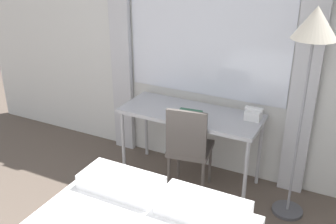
{
  "coord_description": "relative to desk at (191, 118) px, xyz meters",
  "views": [
    {
      "loc": [
        1.59,
        -0.35,
        2.37
      ],
      "look_at": [
        0.14,
        2.51,
        0.93
      ],
      "focal_mm": 42.0,
      "sensor_mm": 36.0,
      "label": 1
    }
  ],
  "objects": [
    {
      "name": "desk",
      "position": [
        0.0,
        0.0,
        0.0
      ],
      "size": [
        1.4,
        0.57,
        0.78
      ],
      "color": "#B2B2B7",
      "rests_on": "ground_plane"
    },
    {
      "name": "book",
      "position": [
        0.01,
        -0.08,
        0.07
      ],
      "size": [
        0.25,
        0.23,
        0.02
      ],
      "rotation": [
        0.0,
        0.0,
        0.1
      ],
      "color": "#33664C",
      "rests_on": "desk"
    },
    {
      "name": "desk_chair",
      "position": [
        0.09,
        -0.24,
        -0.17
      ],
      "size": [
        0.46,
        0.46,
        0.95
      ],
      "rotation": [
        0.0,
        0.0,
        0.17
      ],
      "color": "#59514C",
      "rests_on": "ground_plane"
    },
    {
      "name": "telephone",
      "position": [
        0.59,
        0.12,
        0.11
      ],
      "size": [
        0.17,
        0.15,
        0.12
      ],
      "color": "white",
      "rests_on": "desk"
    },
    {
      "name": "wall_back_with_window",
      "position": [
        -0.17,
        0.36,
        0.64
      ],
      "size": [
        5.71,
        0.13,
        2.7
      ],
      "color": "silver",
      "rests_on": "ground_plane"
    },
    {
      "name": "standing_lamp",
      "position": [
        1.05,
        -0.09,
        0.91
      ],
      "size": [
        0.35,
        0.35,
        1.9
      ],
      "color": "#4C4C51",
      "rests_on": "ground_plane"
    }
  ]
}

